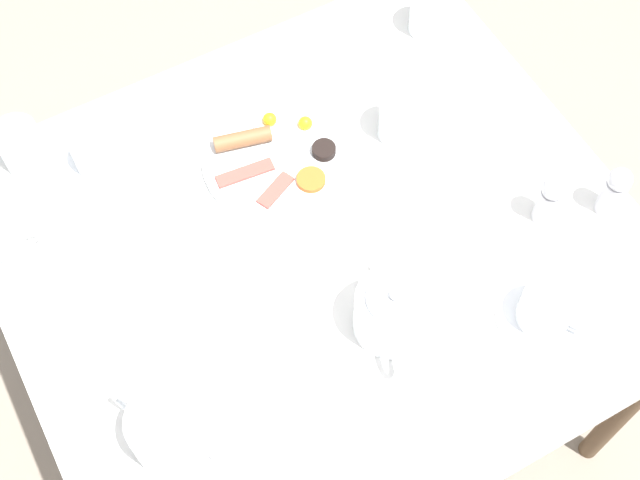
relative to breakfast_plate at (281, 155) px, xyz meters
name	(u,v)px	position (x,y,z in m)	size (l,w,h in m)	color
ground_plane	(320,391)	(-0.03, -0.20, -0.77)	(8.00, 8.00, 0.00)	gray
table	(320,264)	(-0.03, -0.20, -0.08)	(1.10, 1.00, 0.76)	white
breakfast_plate	(281,155)	(0.00, 0.00, 0.00)	(0.30, 0.30, 0.04)	white
teapot_near	(392,313)	(0.00, -0.39, 0.04)	(0.13, 0.21, 0.13)	white
teapot_far	(169,429)	(-0.40, -0.40, 0.04)	(0.13, 0.19, 0.13)	white
teacup_with_saucer_left	(99,155)	(-0.30, 0.15, 0.02)	(0.16, 0.16, 0.07)	white
teacup_with_saucer_right	(545,312)	(0.23, -0.51, 0.02)	(0.16, 0.16, 0.07)	white
water_glass_tall	(21,146)	(-0.42, 0.22, 0.04)	(0.08, 0.08, 0.10)	white
water_glass_short	(430,13)	(0.41, 0.14, 0.04)	(0.08, 0.08, 0.09)	white
wine_glass_spare	(400,117)	(0.22, -0.06, 0.04)	(0.08, 0.08, 0.10)	white
creamer_jug	(11,245)	(-0.51, 0.04, 0.03)	(0.08, 0.06, 0.07)	white
pepper_grinder	(615,190)	(0.47, -0.38, 0.05)	(0.04, 0.04, 0.12)	#BCBCC1
salt_grinder	(550,199)	(0.35, -0.34, 0.05)	(0.04, 0.04, 0.12)	#BCBCC1
fork_by_plate	(352,471)	(-0.18, -0.58, -0.01)	(0.11, 0.17, 0.00)	silver
knife_by_plate	(151,254)	(-0.30, -0.07, -0.01)	(0.17, 0.17, 0.00)	silver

